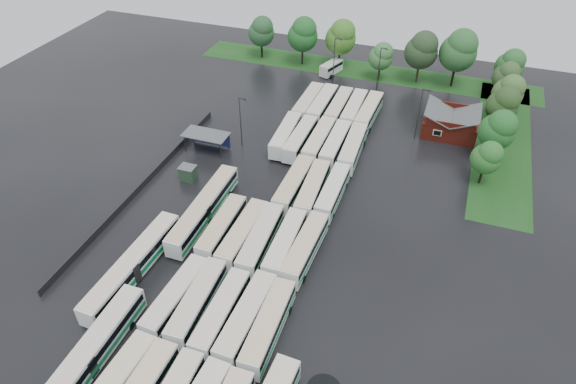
% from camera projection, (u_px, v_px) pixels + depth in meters
% --- Properties ---
extents(ground, '(160.00, 160.00, 0.00)m').
position_uv_depth(ground, '(247.00, 251.00, 73.90)').
color(ground, black).
rests_on(ground, ground).
extents(brick_building, '(10.07, 8.60, 5.39)m').
position_uv_depth(brick_building, '(450.00, 125.00, 98.02)').
color(brick_building, maroon).
rests_on(brick_building, ground).
extents(wash_shed, '(8.20, 4.20, 3.58)m').
position_uv_depth(wash_shed, '(207.00, 136.00, 92.88)').
color(wash_shed, '#2D2D30').
rests_on(wash_shed, ground).
extents(utility_hut, '(2.70, 2.20, 2.62)m').
position_uv_depth(utility_hut, '(188.00, 173.00, 86.68)').
color(utility_hut, '#223D25').
rests_on(utility_hut, ground).
extents(grass_strip_north, '(80.00, 10.00, 0.01)m').
position_uv_depth(grass_strip_north, '(363.00, 70.00, 121.29)').
color(grass_strip_north, '#174415').
rests_on(grass_strip_north, ground).
extents(grass_strip_east, '(10.00, 50.00, 0.01)m').
position_uv_depth(grass_strip_east, '(503.00, 143.00, 96.55)').
color(grass_strip_east, '#174415').
rests_on(grass_strip_east, ground).
extents(west_fence, '(0.10, 50.00, 1.20)m').
position_uv_depth(west_fence, '(143.00, 185.00, 85.32)').
color(west_fence, '#2D2D30').
rests_on(west_fence, ground).
extents(bus_r1c0, '(3.25, 12.65, 3.49)m').
position_uv_depth(bus_r1c0, '(176.00, 297.00, 64.80)').
color(bus_r1c0, white).
rests_on(bus_r1c0, ground).
extents(bus_r1c1, '(3.23, 12.94, 3.58)m').
position_uv_depth(bus_r1c1, '(197.00, 302.00, 64.07)').
color(bus_r1c1, white).
rests_on(bus_r1c1, ground).
extents(bus_r1c2, '(2.80, 12.61, 3.50)m').
position_uv_depth(bus_r1c2, '(221.00, 313.00, 62.78)').
color(bus_r1c2, white).
rests_on(bus_r1c2, ground).
extents(bus_r1c3, '(3.03, 13.20, 3.66)m').
position_uv_depth(bus_r1c3, '(247.00, 318.00, 62.10)').
color(bus_r1c3, white).
rests_on(bus_r1c3, ground).
extents(bus_r1c4, '(3.02, 13.01, 3.61)m').
position_uv_depth(bus_r1c4, '(268.00, 326.00, 61.19)').
color(bus_r1c4, white).
rests_on(bus_r1c4, ground).
extents(bus_r2c0, '(2.85, 12.61, 3.50)m').
position_uv_depth(bus_r2c0, '(222.00, 228.00, 74.97)').
color(bus_r2c0, white).
rests_on(bus_r2c0, ground).
extents(bus_r2c1, '(2.91, 13.08, 3.63)m').
position_uv_depth(bus_r2c1, '(243.00, 234.00, 73.74)').
color(bus_r2c1, white).
rests_on(bus_r2c1, ground).
extents(bus_r2c2, '(3.37, 13.33, 3.68)m').
position_uv_depth(bus_r2c2, '(261.00, 240.00, 72.84)').
color(bus_r2c2, white).
rests_on(bus_r2c2, ground).
extents(bus_r2c3, '(3.04, 12.76, 3.53)m').
position_uv_depth(bus_r2c3, '(285.00, 244.00, 72.27)').
color(bus_r2c3, white).
rests_on(bus_r2c3, ground).
extents(bus_r2c4, '(3.15, 13.10, 3.63)m').
position_uv_depth(bus_r2c4, '(305.00, 248.00, 71.53)').
color(bus_r2c4, white).
rests_on(bus_r2c4, ground).
extents(bus_r3c2, '(2.87, 13.23, 3.68)m').
position_uv_depth(bus_r3c2, '(294.00, 185.00, 82.94)').
color(bus_r3c2, white).
rests_on(bus_r3c2, ground).
extents(bus_r3c3, '(3.39, 13.16, 3.63)m').
position_uv_depth(bus_r3c3, '(312.00, 190.00, 82.00)').
color(bus_r3c3, white).
rests_on(bus_r3c3, ground).
extents(bus_r3c4, '(2.73, 12.56, 3.49)m').
position_uv_depth(bus_r3c4, '(333.00, 192.00, 81.66)').
color(bus_r3c4, white).
rests_on(bus_r3c4, ground).
extents(bus_r4c0, '(3.36, 12.89, 3.56)m').
position_uv_depth(bus_r4c0, '(286.00, 135.00, 94.99)').
color(bus_r4c0, white).
rests_on(bus_r4c0, ground).
extents(bus_r4c1, '(2.75, 12.76, 3.55)m').
position_uv_depth(bus_r4c1, '(300.00, 139.00, 93.97)').
color(bus_r4c1, white).
rests_on(bus_r4c1, ground).
extents(bus_r4c2, '(2.80, 13.06, 3.63)m').
position_uv_depth(bus_r4c2, '(319.00, 141.00, 93.38)').
color(bus_r4c2, white).
rests_on(bus_r4c2, ground).
extents(bus_r4c3, '(2.81, 12.93, 3.60)m').
position_uv_depth(bus_r4c3, '(335.00, 144.00, 92.48)').
color(bus_r4c3, white).
rests_on(bus_r4c3, ground).
extents(bus_r4c4, '(3.26, 13.28, 3.67)m').
position_uv_depth(bus_r4c4, '(353.00, 148.00, 91.52)').
color(bus_r4c4, white).
rests_on(bus_r4c4, ground).
extents(bus_r5c0, '(2.87, 13.10, 3.64)m').
position_uv_depth(bus_r5c0, '(308.00, 103.00, 104.63)').
color(bus_r5c0, white).
rests_on(bus_r5c0, ground).
extents(bus_r5c1, '(2.94, 13.31, 3.70)m').
position_uv_depth(bus_r5c1, '(322.00, 105.00, 103.93)').
color(bus_r5c1, white).
rests_on(bus_r5c1, ground).
extents(bus_r5c2, '(2.72, 12.70, 3.53)m').
position_uv_depth(bus_r5c2, '(339.00, 107.00, 103.42)').
color(bus_r5c2, white).
rests_on(bus_r5c2, ground).
extents(bus_r5c3, '(2.77, 12.83, 3.57)m').
position_uv_depth(bus_r5c3, '(354.00, 110.00, 102.48)').
color(bus_r5c3, white).
rests_on(bus_r5c3, ground).
extents(bus_r5c4, '(3.18, 13.14, 3.64)m').
position_uv_depth(bus_r5c4, '(369.00, 112.00, 101.58)').
color(bus_r5c4, white).
rests_on(bus_r5c4, ground).
extents(artic_bus_west_a, '(2.87, 19.41, 3.60)m').
position_uv_depth(artic_bus_west_a, '(88.00, 357.00, 57.83)').
color(artic_bus_west_a, white).
rests_on(artic_bus_west_a, ground).
extents(artic_bus_west_b, '(2.92, 19.52, 3.62)m').
position_uv_depth(artic_bus_west_b, '(204.00, 209.00, 78.25)').
color(artic_bus_west_b, white).
rests_on(artic_bus_west_b, ground).
extents(artic_bus_west_c, '(3.39, 19.64, 3.63)m').
position_uv_depth(artic_bus_west_c, '(133.00, 266.00, 68.90)').
color(artic_bus_west_c, white).
rests_on(artic_bus_west_c, ground).
extents(minibus, '(4.31, 6.75, 2.77)m').
position_uv_depth(minibus, '(331.00, 68.00, 118.88)').
color(minibus, silver).
rests_on(minibus, ground).
extents(tree_north_0, '(6.31, 6.31, 10.45)m').
position_uv_depth(tree_north_0, '(262.00, 31.00, 122.90)').
color(tree_north_0, black).
rests_on(tree_north_0, ground).
extents(tree_north_1, '(7.07, 7.07, 11.71)m').
position_uv_depth(tree_north_1, '(303.00, 34.00, 119.29)').
color(tree_north_1, black).
rests_on(tree_north_1, ground).
extents(tree_north_2, '(7.09, 7.09, 11.74)m').
position_uv_depth(tree_north_2, '(341.00, 37.00, 117.92)').
color(tree_north_2, black).
rests_on(tree_north_2, ground).
extents(tree_north_3, '(5.44, 5.44, 9.01)m').
position_uv_depth(tree_north_3, '(382.00, 56.00, 113.70)').
color(tree_north_3, '#312516').
rests_on(tree_north_3, ground).
extents(tree_north_4, '(7.26, 7.26, 12.02)m').
position_uv_depth(tree_north_4, '(422.00, 50.00, 111.59)').
color(tree_north_4, '#3A2A1A').
rests_on(tree_north_4, ground).
extents(tree_north_5, '(8.00, 8.00, 13.24)m').
position_uv_depth(tree_north_5, '(459.00, 50.00, 109.54)').
color(tree_north_5, black).
rests_on(tree_north_5, ground).
extents(tree_north_6, '(6.09, 6.09, 10.09)m').
position_uv_depth(tree_north_6, '(511.00, 65.00, 108.47)').
color(tree_north_6, black).
rests_on(tree_north_6, ground).
extents(tree_east_0, '(5.03, 5.03, 8.34)m').
position_uv_depth(tree_east_0, '(487.00, 157.00, 83.30)').
color(tree_east_0, black).
rests_on(tree_east_0, ground).
extents(tree_east_1, '(6.29, 6.29, 10.42)m').
position_uv_depth(tree_east_1, '(499.00, 129.00, 87.49)').
color(tree_east_1, '#351D11').
rests_on(tree_east_1, ground).
extents(tree_east_2, '(5.98, 5.98, 9.90)m').
position_uv_depth(tree_east_2, '(504.00, 104.00, 95.21)').
color(tree_east_2, black).
rests_on(tree_east_2, ground).
extents(tree_east_3, '(6.02, 6.02, 9.97)m').
position_uv_depth(tree_east_3, '(509.00, 91.00, 99.09)').
color(tree_east_3, '#35251A').
rests_on(tree_east_3, ground).
extents(tree_east_4, '(5.40, 5.40, 8.95)m').
position_uv_depth(tree_east_4, '(507.00, 76.00, 105.93)').
color(tree_east_4, black).
rests_on(tree_east_4, ground).
extents(lamp_post_ne, '(1.60, 0.31, 10.38)m').
position_uv_depth(lamp_post_ne, '(420.00, 111.00, 93.97)').
color(lamp_post_ne, '#2D2D30').
rests_on(lamp_post_ne, ground).
extents(lamp_post_nw, '(1.54, 0.30, 10.03)m').
position_uv_depth(lamp_post_nw, '(241.00, 118.00, 92.12)').
color(lamp_post_nw, '#2D2D30').
rests_on(lamp_post_nw, ground).
extents(lamp_post_back_w, '(1.68, 0.33, 10.92)m').
position_uv_depth(lamp_post_back_w, '(335.00, 58.00, 111.40)').
color(lamp_post_back_w, '#2D2D30').
rests_on(lamp_post_back_w, ground).
extents(lamp_post_back_e, '(1.53, 0.30, 9.96)m').
position_uv_depth(lamp_post_back_e, '(380.00, 66.00, 109.47)').
color(lamp_post_back_e, '#2D2D30').
rests_on(lamp_post_back_e, ground).
extents(puddle_0, '(6.45, 6.45, 0.01)m').
position_uv_depth(puddle_0, '(169.00, 347.00, 61.27)').
color(puddle_0, black).
rests_on(puddle_0, ground).
extents(puddle_2, '(8.07, 8.07, 0.01)m').
position_uv_depth(puddle_2, '(201.00, 231.00, 77.21)').
color(puddle_2, black).
rests_on(puddle_2, ground).
extents(puddle_3, '(3.12, 3.12, 0.01)m').
position_uv_depth(puddle_3, '(259.00, 273.00, 70.51)').
color(puddle_3, black).
rests_on(puddle_3, ground).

